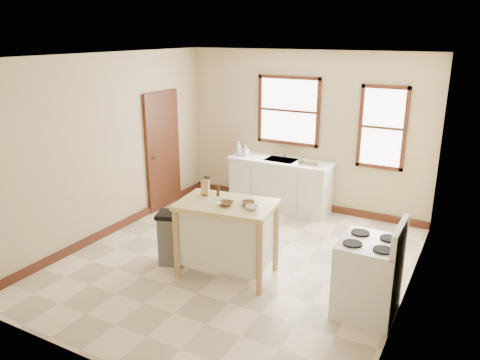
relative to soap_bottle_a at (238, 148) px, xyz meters
name	(u,v)px	position (x,y,z in m)	size (l,w,h in m)	color
floor	(236,261)	(1.12, -2.12, -1.05)	(5.00, 5.00, 0.00)	#F5DDC2
ceiling	(235,56)	(1.12, -2.12, 1.75)	(5.00, 5.00, 0.00)	white
wall_back	(304,132)	(1.12, 0.38, 0.35)	(4.50, 0.04, 2.80)	tan
wall_left	(108,146)	(-1.13, -2.12, 0.35)	(0.04, 5.00, 2.80)	tan
wall_right	(414,192)	(3.37, -2.12, 0.35)	(0.04, 5.00, 2.80)	tan
window_main	(289,111)	(0.82, 0.36, 0.70)	(1.17, 0.06, 1.22)	#341A0E
window_side	(382,128)	(2.47, 0.36, 0.55)	(0.77, 0.06, 1.37)	#341A0E
door_left	(163,151)	(-1.09, -0.82, 0.00)	(0.06, 0.90, 2.10)	#341A0E
baseboard_back	(300,203)	(1.12, 0.35, -0.99)	(4.50, 0.04, 0.12)	#341A0E
baseboard_left	(116,227)	(-1.10, -2.12, -0.99)	(0.04, 5.00, 0.12)	#341A0E
sink_counter	(280,184)	(0.82, 0.08, -0.59)	(1.86, 0.62, 0.92)	silver
faucet	(285,151)	(0.82, 0.26, -0.02)	(0.03, 0.03, 0.22)	silver
soap_bottle_a	(238,148)	(0.00, 0.00, 0.00)	(0.10, 0.10, 0.26)	#B2B2B2
soap_bottle_b	(246,151)	(0.15, 0.01, -0.03)	(0.09, 0.09, 0.20)	#B2B2B2
dish_rack	(311,162)	(1.40, 0.02, -0.08)	(0.38, 0.29, 0.10)	silver
kitchen_island	(227,239)	(1.18, -2.48, -0.54)	(1.23, 0.78, 1.01)	#D4BE7C
knife_block	(205,188)	(0.78, -2.34, 0.06)	(0.10, 0.10, 0.20)	tan
pepper_grinder	(218,190)	(0.95, -2.31, 0.03)	(0.04, 0.04, 0.15)	#3D2210
bowl_a	(226,204)	(1.22, -2.56, -0.02)	(0.19, 0.19, 0.05)	brown
bowl_b	(248,203)	(1.46, -2.42, -0.02)	(0.18, 0.18, 0.04)	brown
bowl_c	(252,207)	(1.57, -2.53, -0.02)	(0.16, 0.16, 0.05)	silver
trash_bin	(173,238)	(0.38, -2.58, -0.67)	(0.39, 0.32, 0.75)	#60605E
gas_stove	(369,267)	(3.03, -2.49, -0.47)	(0.71, 0.72, 1.15)	white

